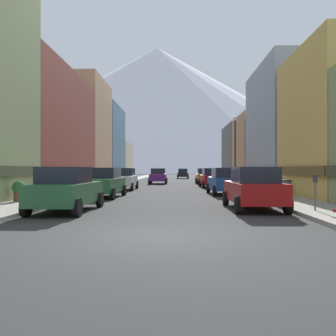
# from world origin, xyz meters

# --- Properties ---
(ground_plane) EXTENTS (400.00, 400.00, 0.00)m
(ground_plane) POSITION_xyz_m (0.00, 0.00, 0.00)
(ground_plane) COLOR #2F2F2F
(sidewalk_left) EXTENTS (2.50, 100.00, 0.15)m
(sidewalk_left) POSITION_xyz_m (-6.25, 35.00, 0.07)
(sidewalk_left) COLOR gray
(sidewalk_left) RESTS_ON ground
(sidewalk_right) EXTENTS (2.50, 100.00, 0.15)m
(sidewalk_right) POSITION_xyz_m (6.25, 35.00, 0.07)
(sidewalk_right) COLOR gray
(sidewalk_right) RESTS_ON ground
(storefront_left_1) EXTENTS (7.53, 13.84, 9.48)m
(storefront_left_1) POSITION_xyz_m (-11.11, 18.79, 4.57)
(storefront_left_1) COLOR brown
(storefront_left_1) RESTS_ON ground
(storefront_left_2) EXTENTS (7.98, 9.00, 11.64)m
(storefront_left_2) POSITION_xyz_m (-11.34, 30.28, 5.64)
(storefront_left_2) COLOR tan
(storefront_left_2) RESTS_ON ground
(storefront_left_3) EXTENTS (7.36, 10.81, 10.55)m
(storefront_left_3) POSITION_xyz_m (-11.03, 40.57, 5.10)
(storefront_left_3) COLOR slate
(storefront_left_3) RESTS_ON ground
(storefront_left_4) EXTENTS (9.43, 10.37, 6.18)m
(storefront_left_4) POSITION_xyz_m (-12.07, 51.42, 2.98)
(storefront_left_4) COLOR beige
(storefront_left_4) RESTS_ON ground
(storefront_right_2) EXTENTS (7.35, 10.55, 10.45)m
(storefront_right_2) POSITION_xyz_m (11.03, 21.50, 5.05)
(storefront_right_2) COLOR #99A5B2
(storefront_right_2) RESTS_ON ground
(storefront_right_3) EXTENTS (9.43, 8.50, 7.73)m
(storefront_right_3) POSITION_xyz_m (12.06, 31.62, 3.72)
(storefront_right_3) COLOR tan
(storefront_right_3) RESTS_ON ground
(storefront_right_4) EXTENTS (7.97, 9.99, 7.85)m
(storefront_right_4) POSITION_xyz_m (11.33, 41.12, 3.78)
(storefront_right_4) COLOR #66605B
(storefront_right_4) RESTS_ON ground
(car_left_0) EXTENTS (2.14, 4.44, 1.78)m
(car_left_0) POSITION_xyz_m (-3.80, 5.04, 0.90)
(car_left_0) COLOR #265933
(car_left_0) RESTS_ON ground
(car_left_1) EXTENTS (2.21, 4.47, 1.78)m
(car_left_1) POSITION_xyz_m (-3.80, 12.10, 0.90)
(car_left_1) COLOR #265933
(car_left_1) RESTS_ON ground
(car_left_2) EXTENTS (2.07, 4.40, 1.78)m
(car_left_2) POSITION_xyz_m (-3.80, 19.84, 0.90)
(car_left_2) COLOR silver
(car_left_2) RESTS_ON ground
(car_right_0) EXTENTS (2.09, 4.41, 1.78)m
(car_right_0) POSITION_xyz_m (3.80, 5.99, 0.90)
(car_right_0) COLOR #9E1111
(car_right_0) RESTS_ON ground
(car_right_1) EXTENTS (2.19, 4.46, 1.78)m
(car_right_1) POSITION_xyz_m (3.80, 14.75, 0.90)
(car_right_1) COLOR #19478C
(car_right_1) RESTS_ON ground
(car_right_2) EXTENTS (2.18, 4.45, 1.78)m
(car_right_2) POSITION_xyz_m (3.80, 24.00, 0.90)
(car_right_2) COLOR #9E1111
(car_right_2) RESTS_ON ground
(car_right_3) EXTENTS (2.06, 4.40, 1.78)m
(car_right_3) POSITION_xyz_m (3.80, 31.85, 0.90)
(car_right_3) COLOR #B28419
(car_right_3) RESTS_ON ground
(car_driving_0) EXTENTS (2.06, 4.40, 1.78)m
(car_driving_0) POSITION_xyz_m (-1.60, 31.98, 0.90)
(car_driving_0) COLOR #591E72
(car_driving_0) RESTS_ON ground
(car_driving_1) EXTENTS (2.06, 4.40, 1.78)m
(car_driving_1) POSITION_xyz_m (1.60, 54.14, 0.90)
(car_driving_1) COLOR black
(car_driving_1) RESTS_ON ground
(parking_meter_near) EXTENTS (0.14, 0.10, 1.33)m
(parking_meter_near) POSITION_xyz_m (5.75, 4.43, 1.01)
(parking_meter_near) COLOR #595960
(parking_meter_near) RESTS_ON sidewalk_right
(trash_bin_right) EXTENTS (0.59, 0.59, 0.98)m
(trash_bin_right) POSITION_xyz_m (6.35, 9.92, 0.64)
(trash_bin_right) COLOR #4C5156
(trash_bin_right) RESTS_ON sidewalk_right
(potted_plant_0) EXTENTS (0.61, 0.61, 0.98)m
(potted_plant_0) POSITION_xyz_m (-7.00, 7.83, 0.68)
(potted_plant_0) COLOR brown
(potted_plant_0) RESTS_ON sidewalk_left
(potted_plant_1) EXTENTS (0.54, 0.54, 0.88)m
(potted_plant_1) POSITION_xyz_m (7.00, 12.14, 0.57)
(potted_plant_1) COLOR gray
(potted_plant_1) RESTS_ON sidewalk_right
(pedestrian_0) EXTENTS (0.36, 0.36, 1.66)m
(pedestrian_0) POSITION_xyz_m (6.25, 24.48, 0.92)
(pedestrian_0) COLOR brown
(pedestrian_0) RESTS_ON sidewalk_right
(pedestrian_1) EXTENTS (0.36, 0.36, 1.63)m
(pedestrian_1) POSITION_xyz_m (6.25, 25.04, 0.90)
(pedestrian_1) COLOR brown
(pedestrian_1) RESTS_ON sidewalk_right
(pedestrian_2) EXTENTS (0.36, 0.36, 1.61)m
(pedestrian_2) POSITION_xyz_m (6.25, 13.10, 0.89)
(pedestrian_2) COLOR maroon
(pedestrian_2) RESTS_ON sidewalk_right
(streetlamp_right) EXTENTS (0.36, 0.36, 5.86)m
(streetlamp_right) POSITION_xyz_m (5.35, 20.14, 3.99)
(streetlamp_right) COLOR black
(streetlamp_right) RESTS_ON sidewalk_right
(mountain_backdrop) EXTENTS (296.97, 296.97, 94.49)m
(mountain_backdrop) POSITION_xyz_m (-14.86, 260.00, 47.24)
(mountain_backdrop) COLOR white
(mountain_backdrop) RESTS_ON ground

